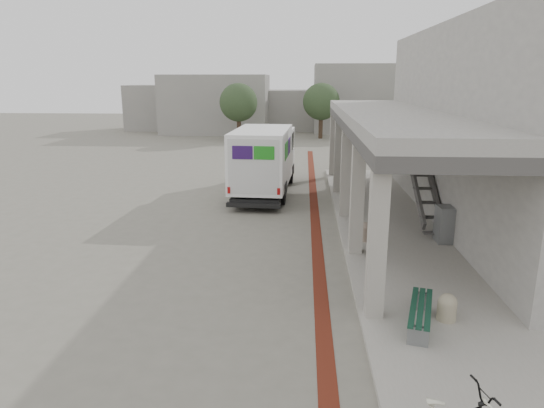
{
  "coord_description": "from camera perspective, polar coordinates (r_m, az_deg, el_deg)",
  "views": [
    {
      "loc": [
        0.52,
        -13.28,
        5.11
      ],
      "look_at": [
        -0.36,
        0.27,
        1.6
      ],
      "focal_mm": 32.0,
      "sensor_mm": 36.0,
      "label": 1
    }
  ],
  "objects": [
    {
      "name": "bollard_near",
      "position": [
        11.15,
        19.91,
        -11.32
      ],
      "size": [
        0.4,
        0.4,
        0.6
      ],
      "color": "gray",
      "rests_on": "sidewalk"
    },
    {
      "name": "utility_cabinet",
      "position": [
        16.15,
        19.7,
        -2.25
      ],
      "size": [
        0.54,
        0.7,
        1.15
      ],
      "primitive_type": "cube",
      "rotation": [
        0.0,
        0.0,
        0.03
      ],
      "color": "gray",
      "rests_on": "sidewalk"
    },
    {
      "name": "transit_building",
      "position": [
        18.95,
        23.42,
        8.14
      ],
      "size": [
        7.6,
        17.0,
        7.0
      ],
      "color": "gray",
      "rests_on": "ground"
    },
    {
      "name": "ground",
      "position": [
        14.24,
        1.4,
        -6.54
      ],
      "size": [
        120.0,
        120.0,
        0.0
      ],
      "primitive_type": "plane",
      "color": "#6C685C",
      "rests_on": "ground"
    },
    {
      "name": "bench",
      "position": [
        10.71,
        17.07,
        -12.05
      ],
      "size": [
        0.91,
        1.96,
        0.45
      ],
      "rotation": [
        0.0,
        0.0,
        -0.27
      ],
      "color": "gray",
      "rests_on": "sidewalk"
    },
    {
      "name": "tree_right",
      "position": [
        43.37,
        16.69,
        11.36
      ],
      "size": [
        3.2,
        3.2,
        4.8
      ],
      "color": "#38281C",
      "rests_on": "ground"
    },
    {
      "name": "tree_left",
      "position": [
        41.69,
        -3.96,
        11.81
      ],
      "size": [
        3.2,
        3.2,
        4.8
      ],
      "color": "#38281C",
      "rests_on": "ground"
    },
    {
      "name": "bollard_far",
      "position": [
        15.68,
        10.94,
        -3.18
      ],
      "size": [
        0.4,
        0.4,
        0.61
      ],
      "color": "gray",
      "rests_on": "sidewalk"
    },
    {
      "name": "sidewalk",
      "position": [
        14.63,
        17.36,
        -6.4
      ],
      "size": [
        4.4,
        28.0,
        0.12
      ],
      "primitive_type": "cube",
      "color": "gray",
      "rests_on": "ground"
    },
    {
      "name": "distant_backdrop",
      "position": [
        49.34,
        -0.18,
        11.7
      ],
      "size": [
        28.0,
        10.0,
        6.5
      ],
      "color": "gray",
      "rests_on": "ground"
    },
    {
      "name": "fedex_truck",
      "position": [
        21.97,
        -0.89,
        5.34
      ],
      "size": [
        2.56,
        7.21,
        3.03
      ],
      "rotation": [
        0.0,
        0.0,
        -0.05
      ],
      "color": "black",
      "rests_on": "ground"
    },
    {
      "name": "bike_lane_stripe",
      "position": [
        16.12,
        5.26,
        -4.03
      ],
      "size": [
        0.35,
        40.0,
        0.01
      ],
      "primitive_type": "cube",
      "color": "#581E11",
      "rests_on": "ground"
    },
    {
      "name": "tree_mid",
      "position": [
        43.35,
        5.82,
        11.88
      ],
      "size": [
        3.2,
        3.2,
        4.8
      ],
      "color": "#38281C",
      "rests_on": "ground"
    }
  ]
}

